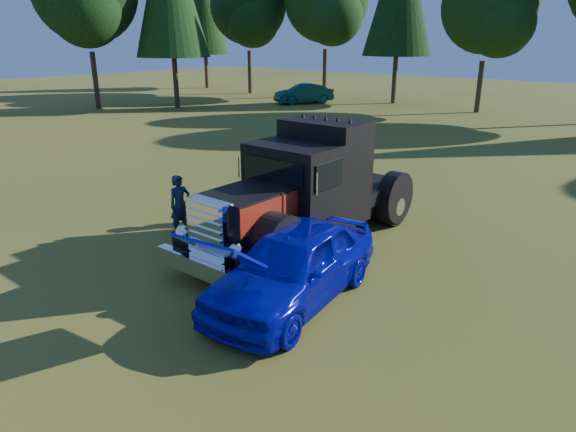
# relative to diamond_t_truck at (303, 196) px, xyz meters

# --- Properties ---
(ground) EXTENTS (120.00, 120.00, 0.00)m
(ground) POSITION_rel_diamond_t_truck_xyz_m (-1.37, -2.93, -1.28)
(ground) COLOR #3B4F17
(ground) RESTS_ON ground
(diamond_t_truck) EXTENTS (3.38, 7.16, 3.00)m
(diamond_t_truck) POSITION_rel_diamond_t_truck_xyz_m (0.00, 0.00, 0.00)
(diamond_t_truck) COLOR black
(diamond_t_truck) RESTS_ON ground
(hotrod_coupe) EXTENTS (2.35, 4.65, 1.89)m
(hotrod_coupe) POSITION_rel_diamond_t_truck_xyz_m (1.63, -2.40, -0.52)
(hotrod_coupe) COLOR #1907AB
(hotrod_coupe) RESTS_ON ground
(spectator_near) EXTENTS (0.49, 0.65, 1.60)m
(spectator_near) POSITION_rel_diamond_t_truck_xyz_m (-2.89, -1.46, -0.48)
(spectator_near) COLOR #1E2146
(spectator_near) RESTS_ON ground
(spectator_far) EXTENTS (1.16, 1.18, 1.92)m
(spectator_far) POSITION_rel_diamond_t_truck_xyz_m (-1.99, 0.78, -0.32)
(spectator_far) COLOR navy
(spectator_far) RESTS_ON ground
(distant_teal_car) EXTENTS (3.56, 4.73, 1.49)m
(distant_teal_car) POSITION_rel_diamond_t_truck_xyz_m (-17.71, 22.97, -0.53)
(distant_teal_car) COLOR #0B3A43
(distant_teal_car) RESTS_ON ground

